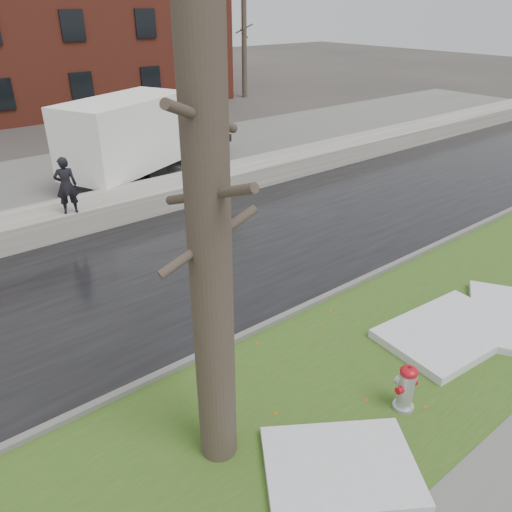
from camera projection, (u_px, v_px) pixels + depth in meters
ground at (334, 332)px, 10.45m from camera, size 120.00×120.00×0.00m
verge at (381, 362)px, 9.57m from camera, size 60.00×4.50×0.04m
road at (213, 255)px, 13.58m from camera, size 60.00×7.00×0.03m
parking_lot at (91, 178)px, 19.49m from camera, size 60.00×9.00×0.03m
curb at (301, 309)px, 11.11m from camera, size 60.00×0.15×0.14m
snowbank at (141, 200)px, 16.33m from camera, size 60.00×1.60×0.75m
brick_building at (0, 23)px, 30.15m from camera, size 26.00×12.00×10.00m
bg_tree_right at (244, 47)px, 34.51m from camera, size 1.40×1.62×6.50m
fire_hydrant at (406, 385)px, 8.25m from camera, size 0.44×0.39×0.90m
tree at (210, 246)px, 6.11m from camera, size 1.43×1.71×6.90m
box_truck at (144, 135)px, 18.85m from camera, size 9.30×5.34×3.18m
worker at (66, 185)px, 14.00m from camera, size 0.69×0.55×1.64m
snow_patch_far at (340, 467)px, 7.30m from camera, size 2.72×2.55×0.14m
snow_patch_side at (449, 332)px, 10.23m from camera, size 2.94×2.02×0.18m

